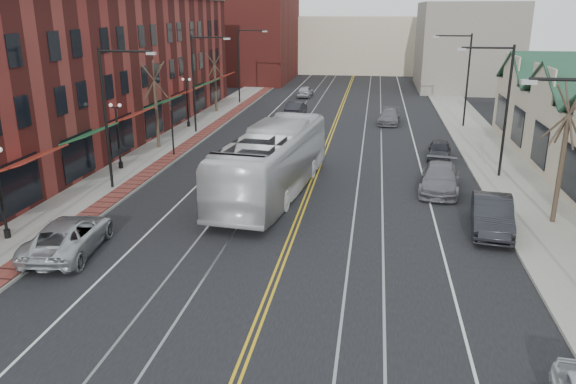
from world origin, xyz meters
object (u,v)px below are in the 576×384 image
(parked_car_b, at_px, (492,215))
(parked_car_c, at_px, (440,178))
(transit_bus, at_px, (273,162))
(parked_suv, at_px, (69,236))
(parked_car_d, at_px, (439,150))

(parked_car_b, bearing_deg, parked_car_c, 113.65)
(transit_bus, relative_size, parked_car_c, 2.59)
(transit_bus, bearing_deg, parked_suv, 58.46)
(parked_suv, height_order, parked_car_b, parked_car_b)
(parked_suv, xyz_separation_m, parked_car_d, (17.53, 18.97, -0.10))
(transit_bus, xyz_separation_m, parked_car_c, (9.50, 2.04, -1.15))
(parked_suv, bearing_deg, parked_car_b, -170.76)
(transit_bus, bearing_deg, parked_car_d, -130.47)
(parked_suv, height_order, parked_car_d, parked_suv)
(parked_suv, distance_m, parked_car_b, 19.35)
(parked_car_b, bearing_deg, parked_car_d, 101.63)
(parked_car_d, bearing_deg, transit_bus, -129.37)
(parked_car_d, bearing_deg, parked_car_c, -88.07)
(transit_bus, bearing_deg, parked_car_b, 166.71)
(parked_car_d, bearing_deg, parked_suv, -125.28)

